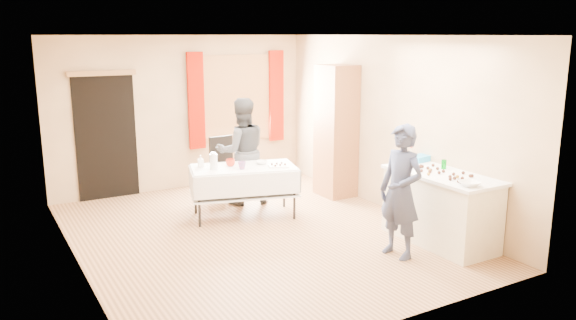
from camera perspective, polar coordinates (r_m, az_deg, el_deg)
floor at (r=7.60m, az=-3.22°, el=-7.55°), size 4.50×5.50×0.02m
ceiling at (r=7.13m, az=-3.49°, el=12.62°), size 4.50×5.50×0.02m
wall_back at (r=9.77m, az=-10.68°, el=4.72°), size 4.50×0.02×2.60m
wall_front at (r=5.00m, az=11.04°, el=-2.81°), size 4.50×0.02×2.60m
wall_left at (r=6.58m, az=-21.22°, el=0.27°), size 0.02×5.50×2.60m
wall_right at (r=8.49m, az=10.43°, el=3.56°), size 0.02×5.50×2.60m
window_frame at (r=10.08m, az=-5.25°, el=6.28°), size 1.32×0.06×1.52m
window_pane at (r=10.06m, az=-5.22°, el=6.27°), size 1.20×0.02×1.40m
curtain_left at (r=9.73m, az=-9.32°, el=5.94°), size 0.28×0.06×1.65m
curtain_right at (r=10.38m, az=-1.20°, el=6.51°), size 0.28×0.06×1.65m
doorway at (r=9.44m, az=-17.99°, el=2.21°), size 0.95×0.04×2.00m
door_lintel at (r=9.29m, az=-18.39°, el=8.37°), size 1.05×0.06×0.08m
cabinet at (r=9.17m, az=4.91°, el=2.93°), size 0.50×0.60×2.14m
counter at (r=7.40m, az=15.21°, el=-4.76°), size 0.72×1.52×0.91m
party_table at (r=8.18m, az=-4.51°, el=-2.74°), size 1.67×1.16×0.75m
chair at (r=9.16m, az=-6.29°, el=-2.05°), size 0.43×0.43×1.00m
girl at (r=6.75m, az=11.39°, el=-3.16°), size 0.70×0.57×1.60m
woman at (r=8.74m, az=-4.71°, el=0.88°), size 1.08×0.98×1.67m
soda_can at (r=7.52m, az=15.55°, el=-0.42°), size 0.08×0.08×0.12m
mixing_bowl at (r=6.76m, az=17.95°, el=-2.31°), size 0.32×0.32×0.06m
foam_block at (r=7.61m, az=12.07°, el=-0.24°), size 0.17×0.14×0.08m
blue_basket at (r=7.91m, az=13.32°, el=0.18°), size 0.33×0.24×0.08m
pitcher at (r=7.95m, az=-7.57°, el=-0.19°), size 0.11×0.11×0.22m
cup_red at (r=8.13m, az=-5.87°, el=-0.27°), size 0.25×0.25×0.10m
cup_rainbow at (r=7.94m, az=-4.70°, el=-0.55°), size 0.18×0.18×0.11m
small_bowl at (r=8.23m, az=-2.72°, el=-0.24°), size 0.19×0.19×0.05m
pastry_tray at (r=8.08m, az=-0.98°, el=-0.60°), size 0.33×0.29×0.02m
bottle at (r=8.15m, az=-8.86°, el=-0.09°), size 0.11×0.11×0.17m
cake_balls at (r=7.24m, az=15.26°, el=-1.23°), size 0.46×1.04×0.04m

